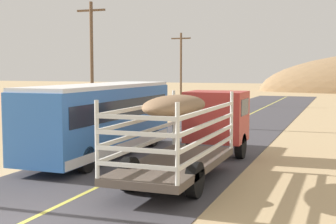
# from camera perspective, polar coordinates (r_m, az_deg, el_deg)

# --- Properties ---
(livestock_truck) EXTENTS (2.53, 9.70, 3.02)m
(livestock_truck) POSITION_cam_1_polar(r_m,az_deg,el_deg) (18.60, 4.25, -1.25)
(livestock_truck) COLOR #B2332D
(livestock_truck) RESTS_ON road_surface
(bus) EXTENTS (2.54, 10.00, 3.21)m
(bus) POSITION_cam_1_polar(r_m,az_deg,el_deg) (20.98, -8.10, -0.67)
(bus) COLOR #3872C6
(bus) RESTS_ON road_surface
(power_pole_mid) EXTENTS (2.20, 0.24, 8.61)m
(power_pole_mid) POSITION_cam_1_polar(r_m,az_deg,el_deg) (33.74, -9.29, 6.39)
(power_pole_mid) COLOR brown
(power_pole_mid) RESTS_ON ground
(power_pole_far) EXTENTS (2.20, 0.24, 7.85)m
(power_pole_far) POSITION_cam_1_polar(r_m,az_deg,el_deg) (51.48, 1.59, 5.60)
(power_pole_far) COLOR brown
(power_pole_far) RESTS_ON ground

